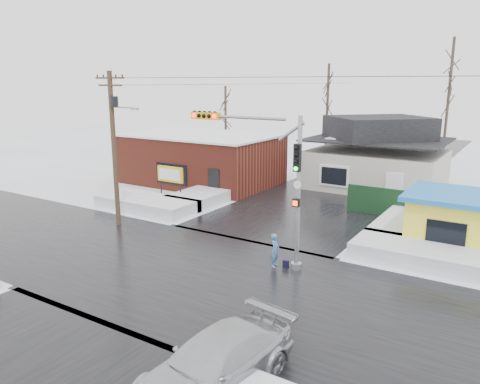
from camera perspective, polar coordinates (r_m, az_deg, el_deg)
The scene contains 20 objects.
ground at distance 21.55m, azimuth -6.50°, elevation -9.74°, with size 120.00×120.00×0.00m, color white.
road_ns at distance 21.54m, azimuth -6.50°, elevation -9.71°, with size 10.00×120.00×0.02m, color black.
road_ew at distance 21.54m, azimuth -6.50°, elevation -9.71°, with size 120.00×10.00×0.02m, color black.
snowbank_nw at distance 32.07m, azimuth -11.31°, elevation -1.40°, with size 7.00×3.00×0.80m, color white.
snowbank_ne at distance 24.03m, azimuth 22.03°, elevation -7.16°, with size 7.00×3.00×0.80m, color white.
snowbank_nside_w at distance 34.57m, azimuth -3.20°, elevation -0.09°, with size 3.00×8.00×0.80m, color white.
snowbank_nside_e at distance 29.06m, azimuth 20.00°, elevation -3.50°, with size 3.00×8.00×0.80m, color white.
traffic_signal at distance 21.29m, azimuth 3.34°, elevation 2.83°, with size 6.05×0.68×7.00m.
utility_pole at distance 28.03m, azimuth -15.07°, elevation 6.12°, with size 3.15×0.44×9.00m.
brick_building at distance 39.72m, azimuth -4.60°, elevation 4.11°, with size 12.20×8.20×4.12m.
marquee_sign at distance 33.53m, azimuth -8.50°, elevation 2.03°, with size 2.20×0.21×2.55m.
house at distance 39.26m, azimuth 16.35°, elevation 4.31°, with size 10.40×8.40×5.76m.
kiosk at distance 26.48m, azimuth 24.50°, elevation -3.11°, with size 4.60×4.60×2.88m.
fence at distance 30.92m, azimuth 19.98°, elevation -1.55°, with size 8.00×0.12×1.80m, color black.
tree_far_left at distance 44.56m, azimuth 10.70°, elevation 12.52°, with size 3.00×3.00×10.00m.
tree_far_mid at distance 43.88m, azimuth 24.38°, elevation 13.67°, with size 3.00×3.00×12.00m.
tree_far_west at distance 47.52m, azimuth -1.78°, elevation 10.86°, with size 3.00×3.00×8.00m.
pedestrian at distance 21.80m, azimuth 4.29°, elevation -7.14°, with size 0.58×0.38×1.60m, color #4073B4.
car at distance 13.85m, azimuth -2.96°, elevation -20.13°, with size 2.19×5.38×1.56m, color #B5B8BD.
shopping_bag at distance 21.93m, azimuth 5.60°, elevation -8.79°, with size 0.28×0.12×0.35m, color black.
Camera 1 is at (12.53, -15.38, 8.41)m, focal length 35.00 mm.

